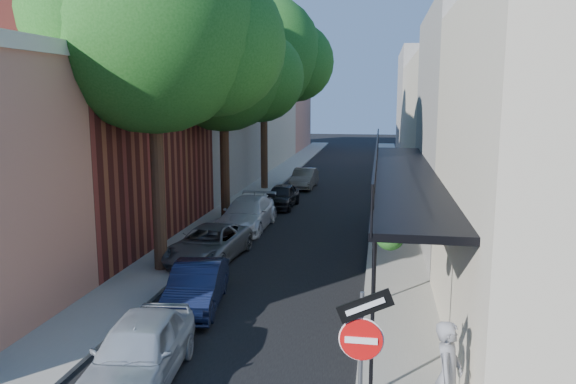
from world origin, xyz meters
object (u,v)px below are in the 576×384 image
at_px(sign_post, 362,346).
at_px(oak_near, 168,30).
at_px(parked_car_d, 247,214).
at_px(parked_car_e, 282,196).
at_px(parked_car_f, 304,178).
at_px(oak_far, 272,56).
at_px(pedestrian, 448,377).
at_px(parked_car_b, 197,286).
at_px(parked_car_a, 139,351).
at_px(parked_car_c, 209,244).
at_px(oak_mid, 232,69).

distance_m(sign_post, oak_near, 12.77).
relative_size(sign_post, parked_car_d, 0.63).
xyz_separation_m(parked_car_e, parked_car_f, (0.31, 6.53, 0.01)).
xyz_separation_m(oak_far, pedestrian, (7.95, -25.29, -7.14)).
xyz_separation_m(parked_car_b, parked_car_e, (-0.13, 14.37, -0.00)).
relative_size(parked_car_a, parked_car_d, 0.85).
bearing_deg(parked_car_c, parked_car_d, 92.56).
bearing_deg(oak_far, sign_post, -76.09).
relative_size(parked_car_f, pedestrian, 1.91).
height_order(oak_mid, pedestrian, oak_mid).
xyz_separation_m(parked_car_a, parked_car_e, (-0.31, 18.57, -0.07)).
bearing_deg(sign_post, oak_far, 103.91).
bearing_deg(sign_post, parked_car_e, 103.37).
xyz_separation_m(oak_mid, parked_car_d, (1.05, -1.81, -6.36)).
distance_m(oak_near, parked_car_c, 7.41).
distance_m(parked_car_a, parked_car_e, 18.57).
relative_size(oak_mid, oak_far, 0.86).
bearing_deg(oak_far, oak_near, -90.04).
relative_size(oak_near, parked_car_f, 3.00).
distance_m(parked_car_e, parked_car_f, 6.53).
height_order(parked_car_e, pedestrian, pedestrian).
bearing_deg(parked_car_a, parked_car_f, 84.68).
height_order(sign_post, oak_mid, oak_mid).
relative_size(parked_car_c, pedestrian, 2.22).
xyz_separation_m(parked_car_b, pedestrian, (6.18, -5.12, 0.50)).
height_order(oak_mid, parked_car_b, oak_mid).
bearing_deg(parked_car_d, parked_car_c, -91.43).
height_order(parked_car_d, parked_car_f, parked_car_d).
distance_m(oak_mid, pedestrian, 19.07).
bearing_deg(pedestrian, oak_far, 34.51).
height_order(oak_far, parked_car_f, oak_far).
bearing_deg(parked_car_a, parked_car_c, 92.63).
bearing_deg(parked_car_f, oak_far, -157.36).
height_order(parked_car_b, parked_car_c, parked_car_b).
distance_m(oak_near, pedestrian, 13.33).
bearing_deg(oak_far, parked_car_b, -84.98).
relative_size(oak_far, parked_car_b, 3.17).
bearing_deg(parked_car_b, sign_post, -59.90).
distance_m(sign_post, parked_car_d, 16.46).
distance_m(sign_post, parked_car_b, 7.88).
distance_m(parked_car_c, parked_car_f, 16.54).
xyz_separation_m(oak_mid, parked_car_e, (1.71, 3.24, -6.44)).
relative_size(oak_near, oak_far, 0.96).
bearing_deg(parked_car_e, oak_near, -95.97).
xyz_separation_m(oak_near, parked_car_d, (1.00, 6.16, -7.19)).
bearing_deg(oak_far, parked_car_c, -87.26).
relative_size(sign_post, pedestrian, 1.50).
bearing_deg(parked_car_f, parked_car_a, -87.73).
relative_size(oak_mid, parked_car_c, 2.30).
distance_m(oak_mid, parked_car_e, 7.41).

